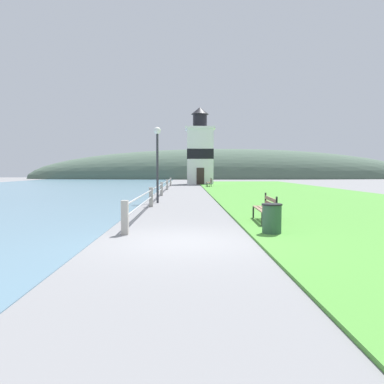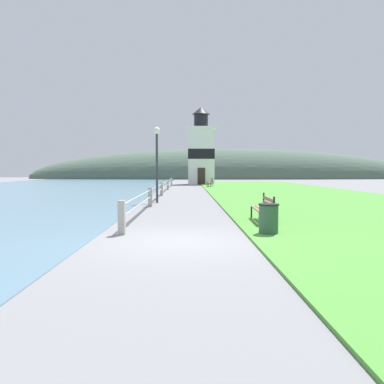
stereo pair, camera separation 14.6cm
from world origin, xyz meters
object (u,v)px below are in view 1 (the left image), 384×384
(park_bench_near, at_px, (266,207))
(lamp_post, at_px, (157,151))
(lighthouse, at_px, (200,152))
(trash_bin, at_px, (272,219))
(park_bench_midway, at_px, (210,182))

(park_bench_near, height_order, lamp_post, lamp_post)
(lamp_post, bearing_deg, park_bench_near, -62.04)
(park_bench_near, xyz_separation_m, lamp_post, (-4.06, 7.66, 2.20))
(lighthouse, bearing_deg, lamp_post, -97.02)
(trash_bin, bearing_deg, lighthouse, 90.84)
(lighthouse, relative_size, trash_bin, 11.11)
(park_bench_midway, distance_m, trash_bin, 28.40)
(lamp_post, bearing_deg, trash_bin, -69.19)
(park_bench_near, distance_m, park_bench_midway, 26.20)
(park_bench_midway, xyz_separation_m, trash_bin, (-0.18, -28.40, -0.12))
(lighthouse, xyz_separation_m, trash_bin, (0.53, -35.95, -3.54))
(lamp_post, bearing_deg, lighthouse, 82.98)
(park_bench_near, bearing_deg, trash_bin, 84.15)
(park_bench_near, distance_m, lamp_post, 8.94)
(park_bench_near, height_order, park_bench_midway, same)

